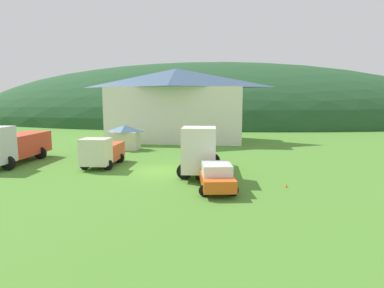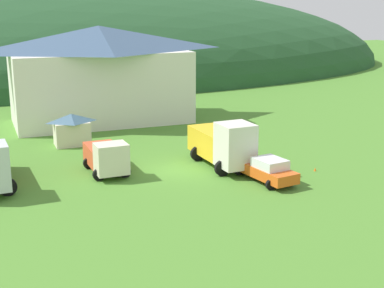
% 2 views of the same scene
% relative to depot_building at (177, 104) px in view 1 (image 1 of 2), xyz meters
% --- Properties ---
extents(ground_plane, '(200.00, 200.00, 0.00)m').
position_rel_depot_building_xyz_m(ground_plane, '(1.23, -17.99, -4.82)').
color(ground_plane, '#4C842D').
extents(forested_hill_backdrop, '(122.89, 60.00, 28.68)m').
position_rel_depot_building_xyz_m(forested_hill_backdrop, '(1.23, 41.51, -4.82)').
color(forested_hill_backdrop, '#234C28').
rests_on(forested_hill_backdrop, ground).
extents(depot_building, '(18.05, 9.11, 9.36)m').
position_rel_depot_building_xyz_m(depot_building, '(0.00, 0.00, 0.00)').
color(depot_building, white).
rests_on(depot_building, ground).
extents(play_shed_cream, '(3.06, 2.19, 2.66)m').
position_rel_depot_building_xyz_m(play_shed_cream, '(-4.34, -8.21, -3.45)').
color(play_shed_cream, beige).
rests_on(play_shed_cream, ground).
extents(tow_truck_silver, '(3.36, 7.83, 3.38)m').
position_rel_depot_building_xyz_m(tow_truck_silver, '(-11.30, -16.95, -3.14)').
color(tow_truck_silver, silver).
rests_on(tow_truck_silver, ground).
extents(light_truck_cream, '(2.71, 5.00, 2.46)m').
position_rel_depot_building_xyz_m(light_truck_cream, '(-3.44, -17.00, -3.59)').
color(light_truck_cream, beige).
rests_on(light_truck_cream, ground).
extents(heavy_rig_striped, '(3.25, 6.90, 3.59)m').
position_rel_depot_building_xyz_m(heavy_rig_striped, '(4.73, -18.63, -3.05)').
color(heavy_rig_striped, silver).
rests_on(heavy_rig_striped, ground).
extents(service_pickup_orange, '(2.80, 5.46, 1.66)m').
position_rel_depot_building_xyz_m(service_pickup_orange, '(6.04, -22.46, -3.99)').
color(service_pickup_orange, orange).
rests_on(service_pickup_orange, ground).
extents(traffic_cone_near_pickup, '(0.36, 0.36, 0.50)m').
position_rel_depot_building_xyz_m(traffic_cone_near_pickup, '(10.43, -21.81, -4.82)').
color(traffic_cone_near_pickup, orange).
rests_on(traffic_cone_near_pickup, ground).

